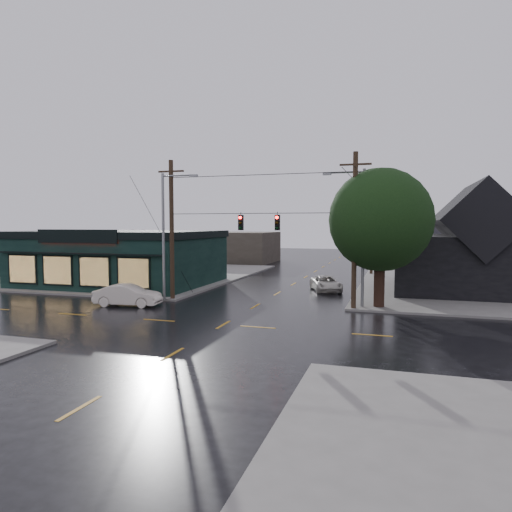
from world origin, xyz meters
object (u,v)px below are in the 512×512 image
(utility_pole_ne, at_px, (353,310))
(suv_silver, at_px, (326,283))
(corner_tree, at_px, (380,220))
(utility_pole_nw, at_px, (173,300))
(sedan_cream, at_px, (128,295))

(utility_pole_ne, relative_size, suv_silver, 2.25)
(corner_tree, height_order, utility_pole_ne, corner_tree)
(utility_pole_ne, bearing_deg, corner_tree, 33.27)
(suv_silver, bearing_deg, corner_tree, -77.48)
(utility_pole_nw, xyz_separation_m, sedan_cream, (-1.82, -2.99, 0.74))
(corner_tree, height_order, utility_pole_nw, corner_tree)
(corner_tree, distance_m, sedan_cream, 17.61)
(utility_pole_ne, xyz_separation_m, sedan_cream, (-14.82, -2.99, 0.74))
(sedan_cream, bearing_deg, suv_silver, -55.39)
(corner_tree, relative_size, sedan_cream, 2.02)
(utility_pole_ne, height_order, suv_silver, utility_pole_ne)
(utility_pole_nw, distance_m, sedan_cream, 3.58)
(utility_pole_ne, bearing_deg, utility_pole_nw, 180.00)
(utility_pole_nw, distance_m, suv_silver, 12.84)
(corner_tree, relative_size, utility_pole_nw, 0.89)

